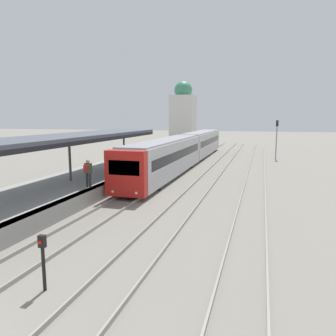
{
  "coord_description": "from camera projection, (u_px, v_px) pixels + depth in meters",
  "views": [
    {
      "loc": [
        7.71,
        -3.7,
        4.93
      ],
      "look_at": [
        1.83,
        16.73,
        1.66
      ],
      "focal_mm": 35.0,
      "sensor_mm": 36.0,
      "label": 1
    }
  ],
  "objects": [
    {
      "name": "platform_canopy",
      "position": [
        69.0,
        137.0,
        20.83
      ],
      "size": [
        4.0,
        21.53,
        2.98
      ],
      "color": "#4C515B",
      "rests_on": "station_platform"
    },
    {
      "name": "person_on_platform",
      "position": [
        88.0,
        171.0,
        19.05
      ],
      "size": [
        0.4,
        0.4,
        1.66
      ],
      "color": "#2D2D33",
      "rests_on": "station_platform"
    },
    {
      "name": "train_near",
      "position": [
        187.0,
        148.0,
        35.11
      ],
      "size": [
        2.53,
        33.55,
        3.13
      ],
      "color": "red",
      "rests_on": "ground_plane"
    },
    {
      "name": "signal_post_near",
      "position": [
        43.0,
        256.0,
        9.28
      ],
      "size": [
        0.2,
        0.21,
        1.66
      ],
      "color": "black",
      "rests_on": "ground_plane"
    },
    {
      "name": "signal_mast_far",
      "position": [
        277.0,
        135.0,
        38.94
      ],
      "size": [
        0.28,
        0.29,
        4.64
      ],
      "color": "gray",
      "rests_on": "ground_plane"
    },
    {
      "name": "distant_domed_building",
      "position": [
        183.0,
        115.0,
        60.51
      ],
      "size": [
        4.29,
        4.29,
        11.55
      ],
      "color": "silver",
      "rests_on": "ground_plane"
    }
  ]
}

